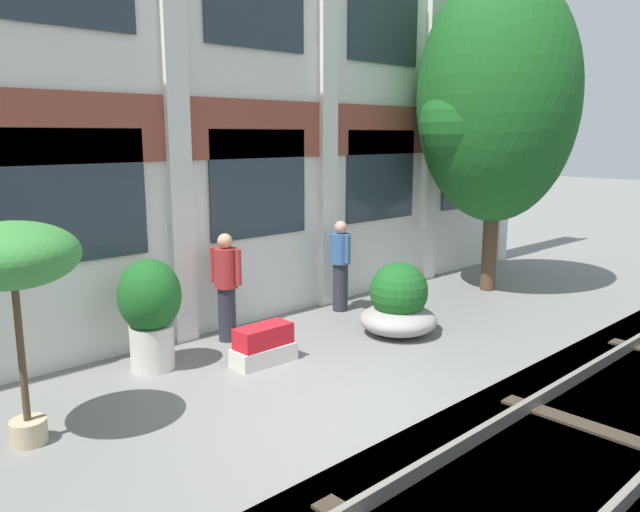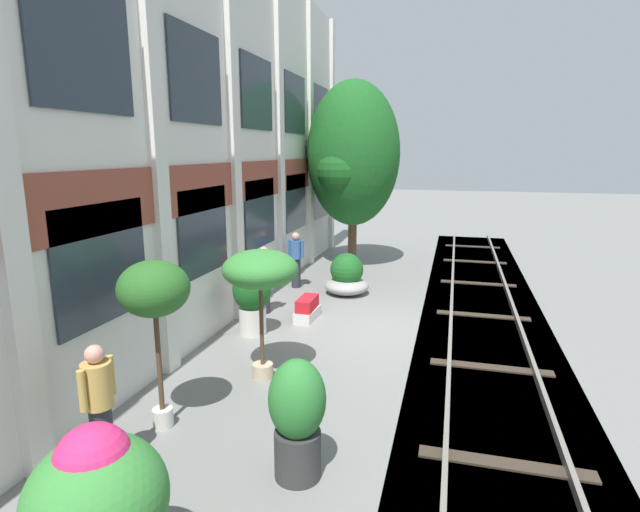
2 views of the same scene
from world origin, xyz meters
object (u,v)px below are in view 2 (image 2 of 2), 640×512
at_px(resident_watching_tracks, 264,278).
at_px(potted_plant_wide_bowl, 347,277).
at_px(potted_plant_tall_urn, 154,293).
at_px(broadleaf_tree, 353,157).
at_px(resident_by_doorway, 99,405).
at_px(potted_plant_glazed_jar, 252,296).
at_px(potted_plant_ribbed_drum, 297,415).
at_px(resident_near_plants, 296,258).
at_px(potted_plant_low_pan, 260,273).
at_px(potted_plant_square_trough, 307,309).
at_px(potted_plant_stone_basin, 98,504).

bearing_deg(resident_watching_tracks, potted_plant_wide_bowl, 122.96).
xyz_separation_m(potted_plant_wide_bowl, potted_plant_tall_urn, (-7.17, 1.10, 1.48)).
distance_m(broadleaf_tree, resident_by_doorway, 12.03).
distance_m(potted_plant_glazed_jar, potted_plant_ribbed_drum, 4.87).
xyz_separation_m(resident_watching_tracks, resident_near_plants, (2.37, -0.02, -0.02)).
bearing_deg(broadleaf_tree, potted_plant_low_pan, -178.40).
bearing_deg(potted_plant_glazed_jar, potted_plant_low_pan, -152.88).
bearing_deg(potted_plant_ribbed_drum, potted_plant_glazed_jar, 28.90).
xyz_separation_m(potted_plant_square_trough, potted_plant_glazed_jar, (-1.17, 0.85, 0.58)).
xyz_separation_m(potted_plant_square_trough, resident_watching_tracks, (0.20, 1.12, 0.62)).
xyz_separation_m(potted_plant_stone_basin, potted_plant_tall_urn, (2.57, 1.07, 1.02)).
height_order(potted_plant_square_trough, resident_by_doorway, resident_by_doorway).
xyz_separation_m(potted_plant_square_trough, resident_near_plants, (2.57, 1.10, 0.59)).
xyz_separation_m(resident_by_doorway, resident_watching_tracks, (6.16, 0.34, -0.00)).
relative_size(potted_plant_low_pan, potted_plant_glazed_jar, 1.52).
height_order(potted_plant_ribbed_drum, resident_near_plants, resident_near_plants).
relative_size(broadleaf_tree, resident_by_doorway, 3.71).
bearing_deg(potted_plant_wide_bowl, broadleaf_tree, 9.17).
bearing_deg(resident_by_doorway, potted_plant_square_trough, 87.74).
height_order(potted_plant_ribbed_drum, resident_by_doorway, resident_by_doorway).
distance_m(broadleaf_tree, resident_watching_tracks, 6.26).
bearing_deg(resident_near_plants, potted_plant_ribbed_drum, -147.04).
relative_size(potted_plant_square_trough, resident_by_doorway, 0.55).
xyz_separation_m(potted_plant_tall_urn, potted_plant_glazed_jar, (3.71, 0.19, -1.12)).
height_order(potted_plant_square_trough, resident_near_plants, resident_near_plants).
xyz_separation_m(broadleaf_tree, potted_plant_stone_basin, (-13.19, -0.53, -2.68)).
bearing_deg(potted_plant_wide_bowl, potted_plant_ribbed_drum, -172.11).
relative_size(potted_plant_square_trough, potted_plant_tall_urn, 0.37).
distance_m(potted_plant_wide_bowl, potted_plant_glazed_jar, 3.71).
distance_m(potted_plant_low_pan, resident_by_doorway, 3.18).
distance_m(potted_plant_stone_basin, potted_plant_glazed_jar, 6.40).
xyz_separation_m(potted_plant_glazed_jar, resident_near_plants, (3.74, 0.24, 0.01)).
distance_m(resident_watching_tracks, resident_near_plants, 2.37).
bearing_deg(resident_by_doorway, potted_plant_glazed_jar, 96.06).
bearing_deg(broadleaf_tree, potted_plant_glazed_jar, 174.01).
height_order(potted_plant_stone_basin, potted_plant_square_trough, potted_plant_stone_basin).
xyz_separation_m(potted_plant_low_pan, resident_watching_tracks, (3.27, 1.24, -0.98)).
bearing_deg(potted_plant_glazed_jar, potted_plant_wide_bowl, -20.34).
height_order(potted_plant_low_pan, potted_plant_square_trough, potted_plant_low_pan).
bearing_deg(resident_near_plants, potted_plant_glazed_jar, -161.27).
bearing_deg(potted_plant_ribbed_drum, potted_plant_wide_bowl, 7.89).
height_order(potted_plant_glazed_jar, resident_near_plants, resident_near_plants).
xyz_separation_m(broadleaf_tree, resident_by_doorway, (-11.69, 0.65, -2.74)).
bearing_deg(potted_plant_tall_urn, potted_plant_wide_bowl, -8.69).
distance_m(potted_plant_stone_basin, potted_plant_square_trough, 7.49).
bearing_deg(resident_by_doorway, resident_near_plants, 97.32).
distance_m(potted_plant_stone_basin, potted_plant_low_pan, 4.48).
relative_size(potted_plant_low_pan, potted_plant_tall_urn, 0.93).
relative_size(broadleaf_tree, potted_plant_wide_bowl, 5.06).
bearing_deg(potted_plant_low_pan, resident_near_plants, 12.17).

